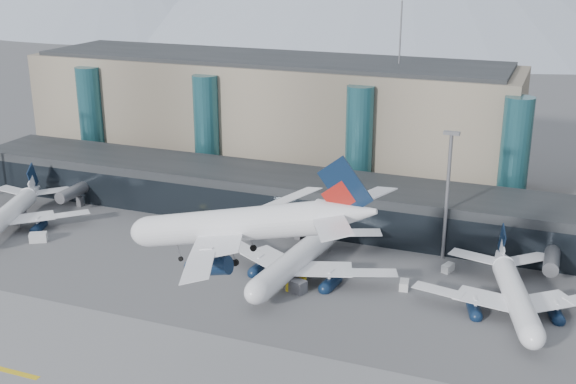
# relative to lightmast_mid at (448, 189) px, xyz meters

# --- Properties ---
(ground) EXTENTS (900.00, 900.00, 0.00)m
(ground) POSITION_rel_lightmast_mid_xyz_m (-30.00, -48.00, -14.42)
(ground) COLOR #515154
(ground) RESTS_ON ground
(concourse) EXTENTS (170.00, 27.00, 10.00)m
(concourse) POSITION_rel_lightmast_mid_xyz_m (-30.02, 9.73, -9.45)
(concourse) COLOR black
(concourse) RESTS_ON ground
(terminal_main) EXTENTS (130.00, 30.00, 31.00)m
(terminal_main) POSITION_rel_lightmast_mid_xyz_m (-55.00, 42.00, 1.03)
(terminal_main) COLOR gray
(terminal_main) RESTS_ON ground
(teal_towers) EXTENTS (116.40, 19.40, 46.00)m
(teal_towers) POSITION_rel_lightmast_mid_xyz_m (-44.99, 26.01, -0.41)
(teal_towers) COLOR #225761
(teal_towers) RESTS_ON ground
(lightmast_mid) EXTENTS (3.00, 1.20, 25.60)m
(lightmast_mid) POSITION_rel_lightmast_mid_xyz_m (0.00, 0.00, 0.00)
(lightmast_mid) COLOR slate
(lightmast_mid) RESTS_ON ground
(hero_jet) EXTENTS (36.85, 37.83, 12.19)m
(hero_jet) POSITION_rel_lightmast_mid_xyz_m (-16.45, -53.48, 10.84)
(hero_jet) COLOR white
(hero_jet) RESTS_ON ground
(jet_parked_left) EXTENTS (33.79, 35.85, 11.52)m
(jet_parked_left) POSITION_rel_lightmast_mid_xyz_m (-91.51, -15.63, -10.06)
(jet_parked_left) COLOR white
(jet_parked_left) RESTS_ON ground
(jet_parked_mid) EXTENTS (38.91, 38.51, 12.58)m
(jet_parked_mid) POSITION_rel_lightmast_mid_xyz_m (-23.49, -15.42, -9.66)
(jet_parked_mid) COLOR white
(jet_parked_mid) RESTS_ON ground
(jet_parked_right) EXTENTS (34.16, 35.49, 11.39)m
(jet_parked_right) POSITION_rel_lightmast_mid_xyz_m (14.33, -15.61, -10.11)
(jet_parked_right) COLOR white
(jet_parked_right) RESTS_ON ground
(veh_a) EXTENTS (3.97, 3.45, 1.95)m
(veh_a) POSITION_rel_lightmast_mid_xyz_m (-79.60, -22.21, -13.44)
(veh_a) COLOR silver
(veh_a) RESTS_ON ground
(veh_b) EXTENTS (2.52, 2.97, 1.46)m
(veh_b) POSITION_rel_lightmast_mid_xyz_m (-55.99, -4.14, -13.69)
(veh_b) COLOR gold
(veh_b) RESTS_ON ground
(veh_c) EXTENTS (4.53, 3.43, 2.24)m
(veh_c) POSITION_rel_lightmast_mid_xyz_m (-21.88, -23.95, -13.30)
(veh_c) COLOR #4F4F54
(veh_c) RESTS_ON ground
(veh_d) EXTENTS (2.26, 3.02, 1.54)m
(veh_d) POSITION_rel_lightmast_mid_xyz_m (2.02, -5.86, -13.65)
(veh_d) COLOR silver
(veh_d) RESTS_ON ground
(veh_f) EXTENTS (2.87, 3.27, 1.62)m
(veh_f) POSITION_rel_lightmast_mid_xyz_m (-91.88, -12.69, -13.61)
(veh_f) COLOR #4F4F54
(veh_f) RESTS_ON ground
(veh_g) EXTENTS (1.94, 2.89, 1.58)m
(veh_g) POSITION_rel_lightmast_mid_xyz_m (-4.05, -16.12, -13.63)
(veh_g) COLOR silver
(veh_g) RESTS_ON ground
(veh_h) EXTENTS (4.17, 4.07, 2.11)m
(veh_h) POSITION_rel_lightmast_mid_xyz_m (-22.43, -22.85, -13.36)
(veh_h) COLOR gold
(veh_h) RESTS_ON ground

